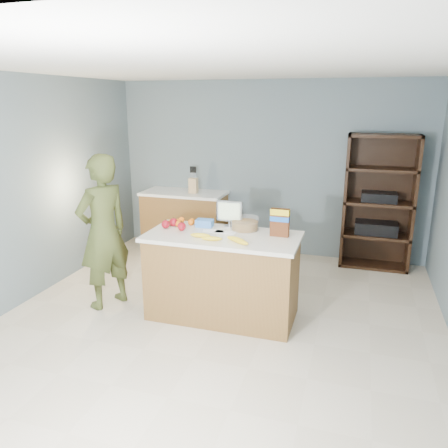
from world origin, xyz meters
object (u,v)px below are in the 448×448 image
(counter_peninsula, at_px, (223,279))
(person, at_px, (103,232))
(shelving_unit, at_px, (378,204))
(cereal_box, at_px, (280,220))
(tv, at_px, (229,212))

(counter_peninsula, bearing_deg, person, -174.52)
(shelving_unit, relative_size, person, 1.07)
(person, height_order, cereal_box, person)
(shelving_unit, xyz_separation_m, tv, (-1.57, -1.74, 0.19))
(shelving_unit, relative_size, cereal_box, 6.40)
(person, bearing_deg, cereal_box, 121.46)
(shelving_unit, distance_m, cereal_box, 2.17)
(person, bearing_deg, shelving_unit, 151.08)
(counter_peninsula, distance_m, shelving_unit, 2.61)
(counter_peninsula, distance_m, cereal_box, 0.86)
(shelving_unit, distance_m, person, 3.59)
(person, bearing_deg, counter_peninsula, 119.29)
(counter_peninsula, distance_m, person, 1.38)
(tv, bearing_deg, shelving_unit, 47.94)
(shelving_unit, distance_m, tv, 2.35)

